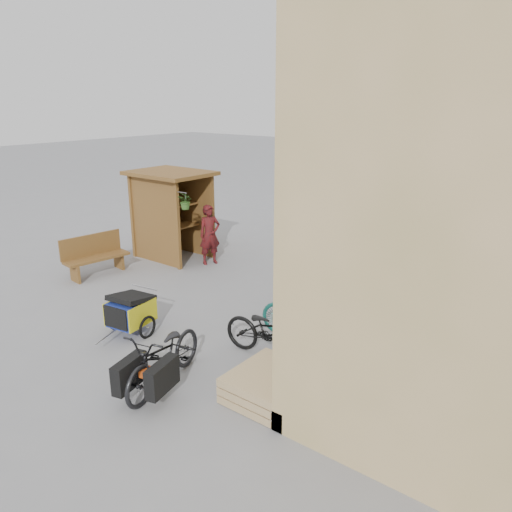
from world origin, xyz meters
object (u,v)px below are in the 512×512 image
Objects in this scene: pallet_stack at (268,385)px; bench at (95,255)px; bike_7 at (394,260)px; shopping_carts at (446,243)px; kiosk at (169,202)px; bike_2 at (325,293)px; bike_6 at (386,268)px; child_trailer at (130,310)px; person_kiosk at (210,235)px; bike_1 at (303,315)px; bike_4 at (360,281)px; bike_0 at (273,332)px; cargo_bike at (163,357)px; bike_5 at (362,275)px; bike_3 at (349,288)px.

pallet_stack is 0.72× the size of bench.
shopping_carts is at bearing -33.70° from bike_7.
kiosk reaches higher than bike_2.
bench is 7.16m from bike_6.
person_kiosk is (-1.67, 3.98, 0.34)m from child_trailer.
child_trailer is at bearing 133.96° from bike_7.
bike_1 is (2.72, 1.75, 0.04)m from child_trailer.
bike_4 is 1.02× the size of bike_6.
bike_0 is at bearing 123.29° from pallet_stack.
child_trailer is 0.86× the size of bike_1.
kiosk is at bearing 119.27° from child_trailer.
kiosk is at bearing 122.05° from cargo_bike.
bike_5 is at bearing 5.28° from bike_2.
person_kiosk is 4.77m from bike_7.
bike_0 is at bearing 176.44° from bike_5.
pallet_stack is 1.66m from cargo_bike.
bike_2 is 1.00× the size of bike_6.
child_trailer is at bearing -51.87° from kiosk.
bike_7 reaches higher than bench.
bike_5 is at bearing -102.05° from shopping_carts.
child_trailer is (2.95, -3.76, -1.09)m from kiosk.
cargo_bike reaches higher than child_trailer.
pallet_stack is 5.42m from bike_6.
bike_3 is at bearing 23.86° from bench.
pallet_stack is 6.49m from person_kiosk.
bench is 7.39m from bike_7.
bike_2 is 1.00× the size of bike_3.
cargo_bike is at bearing 164.63° from bike_4.
pallet_stack is at bearing -31.66° from kiosk.
bench reaches higher than bike_0.
bike_3 is at bearing -72.58° from person_kiosk.
bike_1 is 3.52m from bike_6.
kiosk is 7.50m from pallet_stack.
bike_0 is (-0.64, -6.91, -0.11)m from shopping_carts.
bench reaches higher than bike_5.
bike_2 is (-0.25, 2.16, -0.02)m from bike_0.
person_kiosk reaches higher than bike_1.
bike_6 is (-0.56, -2.51, -0.14)m from shopping_carts.
bike_3 reaches higher than cargo_bike.
bike_3 reaches higher than bike_6.
bike_7 reaches higher than bike_3.
bike_6 is at bearing 9.86° from bike_3.
bike_6 is (4.43, 1.29, -0.33)m from person_kiosk.
bench is 1.15× the size of child_trailer.
bike_0 is 1.05× the size of bike_6.
person_kiosk reaches higher than bike_7.
cargo_bike is (1.88, -0.87, 0.04)m from child_trailer.
bike_2 is (5.79, 1.47, -0.05)m from bench.
shopping_carts reaches higher than bike_1.
bike_3 is 1.00× the size of bike_6.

